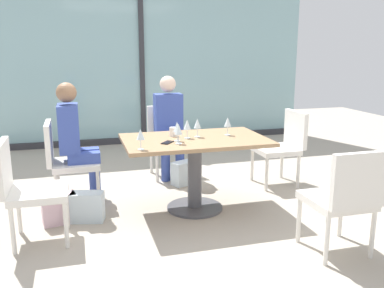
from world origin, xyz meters
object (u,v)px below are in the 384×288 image
object	(u,v)px
wine_glass_4	(228,122)
dining_table_main	(195,156)
chair_near_window	(168,136)
handbag_2	(59,209)
coffee_cup	(173,132)
wine_glass_0	(141,135)
person_near_window	(169,122)
cell_phone_on_table	(167,142)
chair_side_end	(26,185)
chair_far_left	(66,158)
wine_glass_5	(177,127)
wine_glass_2	(179,130)
chair_far_right	(283,143)
wine_glass_1	(187,125)
handbag_0	(88,207)
handbag_1	(185,173)
person_far_left	(76,138)
chair_front_right	(345,195)
wine_glass_3	(197,124)

from	to	relation	value
wine_glass_4	dining_table_main	bearing A→B (deg)	-171.52
chair_near_window	handbag_2	distance (m)	1.83
coffee_cup	wine_glass_0	bearing A→B (deg)	-130.27
person_near_window	cell_phone_on_table	xyz separation A→B (m)	(-0.30, -1.26, 0.03)
chair_side_end	chair_far_left	bearing A→B (deg)	69.72
wine_glass_4	wine_glass_5	bearing A→B (deg)	-166.64
coffee_cup	wine_glass_2	bearing A→B (deg)	-94.83
chair_far_right	chair_near_window	bearing A→B (deg)	148.56
coffee_cup	handbag_2	world-z (taller)	coffee_cup
wine_glass_1	handbag_0	bearing A→B (deg)	-177.45
chair_side_end	coffee_cup	distance (m)	1.46
wine_glass_5	handbag_1	size ratio (longest dim) A/B	0.62
person_far_left	wine_glass_1	distance (m)	1.16
chair_front_right	chair_far_right	bearing A→B (deg)	76.97
wine_glass_0	chair_far_right	bearing A→B (deg)	24.10
chair_front_right	handbag_2	bearing A→B (deg)	149.74
wine_glass_3	handbag_0	distance (m)	1.31
person_far_left	wine_glass_3	distance (m)	1.25
wine_glass_1	cell_phone_on_table	size ratio (longest dim) A/B	1.28
wine_glass_4	handbag_0	xyz separation A→B (m)	(-1.41, -0.08, -0.72)
chair_far_left	wine_glass_4	bearing A→B (deg)	-15.34
wine_glass_0	cell_phone_on_table	size ratio (longest dim) A/B	1.28
chair_far_right	wine_glass_2	xyz separation A→B (m)	(-1.44, -0.68, 0.37)
handbag_0	chair_near_window	bearing A→B (deg)	63.99
person_far_left	wine_glass_0	size ratio (longest dim) A/B	6.81
wine_glass_2	wine_glass_0	bearing A→B (deg)	-160.69
dining_table_main	chair_far_right	world-z (taller)	chair_far_right
person_far_left	chair_far_right	bearing A→B (deg)	0.00
person_far_left	handbag_2	bearing A→B (deg)	-110.87
handbag_1	wine_glass_1	bearing A→B (deg)	-127.06
wine_glass_3	cell_phone_on_table	distance (m)	0.41
wine_glass_5	wine_glass_1	bearing A→B (deg)	38.64
chair_front_right	wine_glass_1	world-z (taller)	wine_glass_1
chair_far_right	handbag_0	world-z (taller)	chair_far_right
wine_glass_0	cell_phone_on_table	bearing A→B (deg)	34.86
wine_glass_2	wine_glass_3	xyz separation A→B (m)	(0.25, 0.24, 0.00)
chair_near_window	handbag_0	size ratio (longest dim) A/B	2.90
chair_side_end	chair_near_window	bearing A→B (deg)	45.67
wine_glass_1	person_near_window	bearing A→B (deg)	86.35
chair_side_end	handbag_2	xyz separation A→B (m)	(0.23, 0.33, -0.36)
wine_glass_3	wine_glass_1	bearing A→B (deg)	-165.05
handbag_0	handbag_1	world-z (taller)	same
wine_glass_4	wine_glass_5	size ratio (longest dim) A/B	1.00
wine_glass_2	wine_glass_4	bearing A→B (deg)	23.17
wine_glass_2	cell_phone_on_table	bearing A→B (deg)	145.24
person_near_window	handbag_0	bearing A→B (deg)	-132.31
chair_far_right	wine_glass_1	xyz separation A→B (m)	(-1.30, -0.47, 0.37)
handbag_2	cell_phone_on_table	bearing A→B (deg)	-17.54
person_far_left	wine_glass_0	world-z (taller)	person_far_left
person_far_left	wine_glass_2	world-z (taller)	person_far_left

